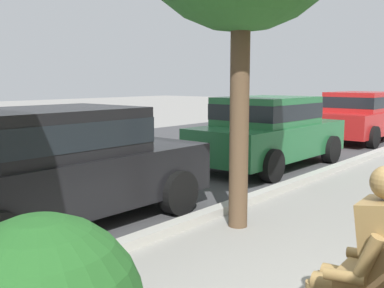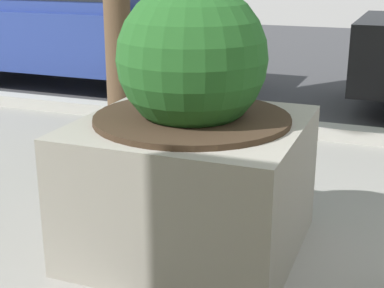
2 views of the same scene
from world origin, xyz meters
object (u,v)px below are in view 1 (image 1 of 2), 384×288
object	(u,v)px
parked_car_red	(361,115)
parked_car_black	(59,163)
bronze_statue_seated	(359,264)
parked_car_green	(269,130)

from	to	relation	value
parked_car_red	parked_car_black	bearing A→B (deg)	180.00
bronze_statue_seated	parked_car_black	world-z (taller)	parked_car_black
parked_car_green	parked_car_red	world-z (taller)	same
parked_car_red	bronze_statue_seated	bearing A→B (deg)	-160.24
bronze_statue_seated	parked_car_black	bearing A→B (deg)	85.36
parked_car_black	parked_car_green	distance (m)	5.34
bronze_statue_seated	parked_car_green	size ratio (longest dim) A/B	0.33
bronze_statue_seated	parked_car_black	distance (m)	4.07
bronze_statue_seated	parked_car_red	bearing A→B (deg)	19.76
parked_car_black	parked_car_red	xyz separation A→B (m)	(10.96, 0.00, 0.00)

